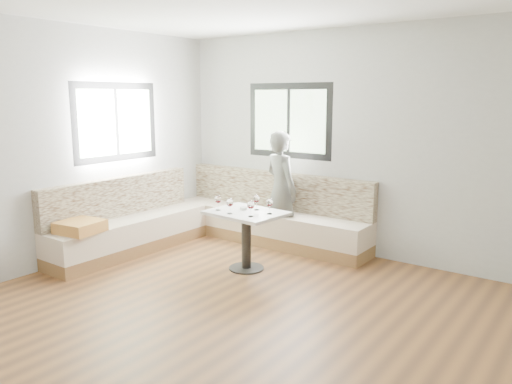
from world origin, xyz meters
TOP-DOWN VIEW (x-y plane):
  - room at (-0.08, 0.08)m, footprint 5.01×5.01m
  - banquette at (-1.59, 1.61)m, footprint 2.90×2.80m
  - table at (-0.63, 1.19)m, footprint 0.88×0.71m
  - person at (-0.79, 2.15)m, footprint 0.66×0.56m
  - olive_ramekin at (-0.71, 1.25)m, footprint 0.09×0.09m
  - wine_glass_a at (-0.93, 1.05)m, footprint 0.08×0.08m
  - wine_glass_b at (-0.71, 1.00)m, footprint 0.08×0.08m
  - wine_glass_c at (-0.44, 1.03)m, footprint 0.08×0.08m
  - wine_glass_d at (-0.59, 1.33)m, footprint 0.08×0.08m
  - wine_glass_e at (-0.35, 1.25)m, footprint 0.08×0.08m

SIDE VIEW (x-z plane):
  - banquette at x=-1.59m, z-range -0.14..0.81m
  - table at x=-0.63m, z-range 0.17..0.86m
  - olive_ramekin at x=-0.71m, z-range 0.69..0.72m
  - person at x=-0.79m, z-range 0.00..1.54m
  - wine_glass_a at x=-0.93m, z-range 0.72..0.90m
  - wine_glass_b at x=-0.71m, z-range 0.72..0.90m
  - wine_glass_c at x=-0.44m, z-range 0.72..0.90m
  - wine_glass_d at x=-0.59m, z-range 0.72..0.90m
  - wine_glass_e at x=-0.35m, z-range 0.72..0.90m
  - room at x=-0.08m, z-range 0.01..2.82m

